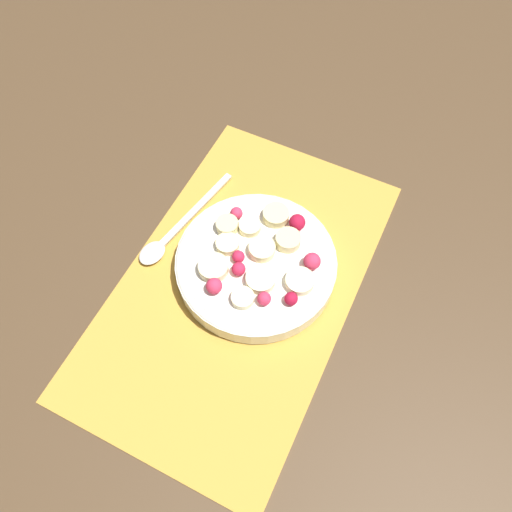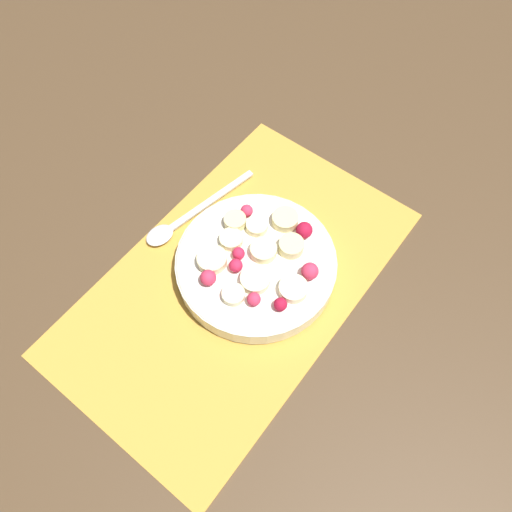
% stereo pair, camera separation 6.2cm
% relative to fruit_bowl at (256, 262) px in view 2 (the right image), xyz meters
% --- Properties ---
extents(ground_plane, '(3.00, 3.00, 0.00)m').
position_rel_fruit_bowl_xyz_m(ground_plane, '(0.03, -0.01, -0.02)').
color(ground_plane, '#4C3823').
extents(placemat, '(0.48, 0.28, 0.01)m').
position_rel_fruit_bowl_xyz_m(placemat, '(0.03, -0.01, -0.02)').
color(placemat, gold).
rests_on(placemat, ground_plane).
extents(fruit_bowl, '(0.21, 0.21, 0.05)m').
position_rel_fruit_bowl_xyz_m(fruit_bowl, '(0.00, 0.00, 0.00)').
color(fruit_bowl, silver).
rests_on(fruit_bowl, placemat).
extents(spoon, '(0.18, 0.05, 0.01)m').
position_rel_fruit_bowl_xyz_m(spoon, '(0.01, -0.13, -0.02)').
color(spoon, silver).
rests_on(spoon, placemat).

